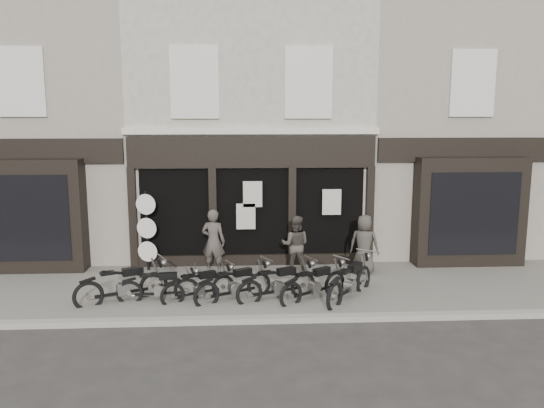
{
  "coord_description": "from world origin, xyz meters",
  "views": [
    {
      "loc": [
        -0.25,
        -12.29,
        4.49
      ],
      "look_at": [
        0.5,
        1.6,
        2.16
      ],
      "focal_mm": 35.0,
      "sensor_mm": 36.0,
      "label": 1
    }
  ],
  "objects_px": {
    "motorcycle_1": "(159,289)",
    "motorcycle_3": "(234,287)",
    "motorcycle_5": "(314,287)",
    "motorcycle_4": "(278,287)",
    "man_left": "(213,242)",
    "motorcycle_0": "(123,288)",
    "man_right": "(364,244)",
    "motorcycle_6": "(350,285)",
    "man_centre": "(295,245)",
    "motorcycle_2": "(199,288)",
    "advert_sign_post": "(147,234)"
  },
  "relations": [
    {
      "from": "motorcycle_5",
      "to": "motorcycle_6",
      "type": "distance_m",
      "value": 0.87
    },
    {
      "from": "motorcycle_0",
      "to": "motorcycle_4",
      "type": "relative_size",
      "value": 1.05
    },
    {
      "from": "man_left",
      "to": "man_right",
      "type": "bearing_deg",
      "value": -168.68
    },
    {
      "from": "man_centre",
      "to": "motorcycle_4",
      "type": "bearing_deg",
      "value": 85.54
    },
    {
      "from": "man_left",
      "to": "advert_sign_post",
      "type": "xyz_separation_m",
      "value": [
        -1.89,
        0.39,
        0.14
      ]
    },
    {
      "from": "motorcycle_0",
      "to": "man_centre",
      "type": "xyz_separation_m",
      "value": [
        4.31,
        1.96,
        0.51
      ]
    },
    {
      "from": "motorcycle_0",
      "to": "motorcycle_5",
      "type": "height_order",
      "value": "motorcycle_0"
    },
    {
      "from": "motorcycle_6",
      "to": "motorcycle_4",
      "type": "bearing_deg",
      "value": 125.81
    },
    {
      "from": "motorcycle_1",
      "to": "man_centre",
      "type": "height_order",
      "value": "man_centre"
    },
    {
      "from": "motorcycle_0",
      "to": "motorcycle_3",
      "type": "height_order",
      "value": "motorcycle_0"
    },
    {
      "from": "motorcycle_1",
      "to": "motorcycle_5",
      "type": "bearing_deg",
      "value": -6.46
    },
    {
      "from": "motorcycle_2",
      "to": "motorcycle_5",
      "type": "relative_size",
      "value": 0.97
    },
    {
      "from": "motorcycle_4",
      "to": "man_right",
      "type": "bearing_deg",
      "value": 14.03
    },
    {
      "from": "motorcycle_0",
      "to": "motorcycle_1",
      "type": "bearing_deg",
      "value": -25.62
    },
    {
      "from": "man_left",
      "to": "man_centre",
      "type": "xyz_separation_m",
      "value": [
        2.27,
        -0.14,
        -0.09
      ]
    },
    {
      "from": "motorcycle_2",
      "to": "motorcycle_3",
      "type": "bearing_deg",
      "value": -31.61
    },
    {
      "from": "motorcycle_1",
      "to": "motorcycle_3",
      "type": "height_order",
      "value": "motorcycle_3"
    },
    {
      "from": "motorcycle_5",
      "to": "motorcycle_1",
      "type": "bearing_deg",
      "value": 144.0
    },
    {
      "from": "motorcycle_1",
      "to": "man_right",
      "type": "bearing_deg",
      "value": 13.99
    },
    {
      "from": "motorcycle_0",
      "to": "man_left",
      "type": "relative_size",
      "value": 1.15
    },
    {
      "from": "motorcycle_1",
      "to": "motorcycle_3",
      "type": "distance_m",
      "value": 1.8
    },
    {
      "from": "motorcycle_3",
      "to": "motorcycle_6",
      "type": "relative_size",
      "value": 0.97
    },
    {
      "from": "motorcycle_4",
      "to": "man_left",
      "type": "relative_size",
      "value": 1.1
    },
    {
      "from": "motorcycle_2",
      "to": "man_right",
      "type": "height_order",
      "value": "man_right"
    },
    {
      "from": "man_right",
      "to": "motorcycle_1",
      "type": "bearing_deg",
      "value": 40.6
    },
    {
      "from": "motorcycle_0",
      "to": "motorcycle_6",
      "type": "relative_size",
      "value": 1.07
    },
    {
      "from": "motorcycle_3",
      "to": "advert_sign_post",
      "type": "height_order",
      "value": "advert_sign_post"
    },
    {
      "from": "motorcycle_6",
      "to": "advert_sign_post",
      "type": "xyz_separation_m",
      "value": [
        -5.3,
        2.55,
        0.73
      ]
    },
    {
      "from": "motorcycle_1",
      "to": "motorcycle_6",
      "type": "distance_m",
      "value": 4.6
    },
    {
      "from": "motorcycle_3",
      "to": "motorcycle_6",
      "type": "xyz_separation_m",
      "value": [
        2.8,
        -0.05,
        0.04
      ]
    },
    {
      "from": "motorcycle_5",
      "to": "advert_sign_post",
      "type": "relative_size",
      "value": 0.76
    },
    {
      "from": "man_left",
      "to": "motorcycle_2",
      "type": "bearing_deg",
      "value": 97.59
    },
    {
      "from": "man_right",
      "to": "man_left",
      "type": "bearing_deg",
      "value": 18.37
    },
    {
      "from": "motorcycle_4",
      "to": "motorcycle_5",
      "type": "height_order",
      "value": "motorcycle_4"
    },
    {
      "from": "motorcycle_4",
      "to": "man_left",
      "type": "bearing_deg",
      "value": 104.84
    },
    {
      "from": "motorcycle_1",
      "to": "man_right",
      "type": "xyz_separation_m",
      "value": [
        5.37,
        1.88,
        0.58
      ]
    },
    {
      "from": "motorcycle_0",
      "to": "man_right",
      "type": "xyz_separation_m",
      "value": [
        6.23,
        1.88,
        0.52
      ]
    },
    {
      "from": "motorcycle_3",
      "to": "advert_sign_post",
      "type": "xyz_separation_m",
      "value": [
        -2.5,
        2.51,
        0.77
      ]
    },
    {
      "from": "motorcycle_2",
      "to": "advert_sign_post",
      "type": "xyz_separation_m",
      "value": [
        -1.65,
        2.43,
        0.81
      ]
    },
    {
      "from": "motorcycle_4",
      "to": "man_left",
      "type": "height_order",
      "value": "man_left"
    },
    {
      "from": "motorcycle_0",
      "to": "motorcycle_2",
      "type": "height_order",
      "value": "motorcycle_0"
    },
    {
      "from": "man_left",
      "to": "man_right",
      "type": "relative_size",
      "value": 1.09
    },
    {
      "from": "motorcycle_0",
      "to": "motorcycle_3",
      "type": "distance_m",
      "value": 2.65
    },
    {
      "from": "man_right",
      "to": "man_centre",
      "type": "bearing_deg",
      "value": 19.04
    },
    {
      "from": "man_right",
      "to": "advert_sign_post",
      "type": "height_order",
      "value": "advert_sign_post"
    },
    {
      "from": "motorcycle_4",
      "to": "motorcycle_6",
      "type": "height_order",
      "value": "motorcycle_6"
    },
    {
      "from": "motorcycle_5",
      "to": "motorcycle_4",
      "type": "bearing_deg",
      "value": 142.41
    },
    {
      "from": "man_left",
      "to": "man_right",
      "type": "height_order",
      "value": "man_left"
    },
    {
      "from": "motorcycle_3",
      "to": "motorcycle_4",
      "type": "relative_size",
      "value": 0.95
    },
    {
      "from": "motorcycle_4",
      "to": "man_left",
      "type": "distance_m",
      "value": 2.77
    }
  ]
}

